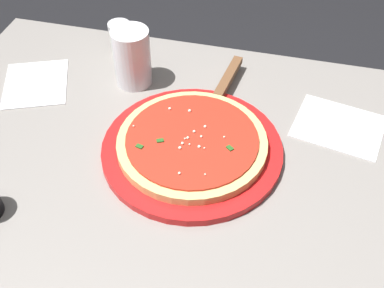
# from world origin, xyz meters

# --- Properties ---
(restaurant_table) EXTENTS (1.02, 0.73, 0.74)m
(restaurant_table) POSITION_xyz_m (0.00, 0.00, 0.59)
(restaurant_table) COLOR black
(restaurant_table) RESTS_ON ground_plane
(serving_plate) EXTENTS (0.31, 0.31, 0.01)m
(serving_plate) POSITION_xyz_m (-0.00, 0.04, 0.75)
(serving_plate) COLOR red
(serving_plate) RESTS_ON restaurant_table
(pizza) EXTENTS (0.26, 0.26, 0.02)m
(pizza) POSITION_xyz_m (-0.00, 0.04, 0.76)
(pizza) COLOR #DBB26B
(pizza) RESTS_ON serving_plate
(pizza_server) EXTENTS (0.08, 0.22, 0.01)m
(pizza_server) POSITION_xyz_m (0.02, 0.19, 0.76)
(pizza_server) COLOR silver
(pizza_server) RESTS_ON serving_plate
(cup_tall_drink) EXTENTS (0.07, 0.07, 0.12)m
(cup_tall_drink) POSITION_xyz_m (-0.16, 0.20, 0.80)
(cup_tall_drink) COLOR silver
(cup_tall_drink) RESTS_ON restaurant_table
(napkin_folded_right) EXTENTS (0.18, 0.15, 0.00)m
(napkin_folded_right) POSITION_xyz_m (0.24, 0.17, 0.74)
(napkin_folded_right) COLOR white
(napkin_folded_right) RESTS_ON restaurant_table
(napkin_loose_left) EXTENTS (0.17, 0.18, 0.00)m
(napkin_loose_left) POSITION_xyz_m (-0.35, 0.15, 0.74)
(napkin_loose_left) COLOR white
(napkin_loose_left) RESTS_ON restaurant_table
(parmesan_shaker) EXTENTS (0.05, 0.05, 0.07)m
(parmesan_shaker) POSITION_xyz_m (-0.22, 0.29, 0.78)
(parmesan_shaker) COLOR silver
(parmesan_shaker) RESTS_ON restaurant_table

